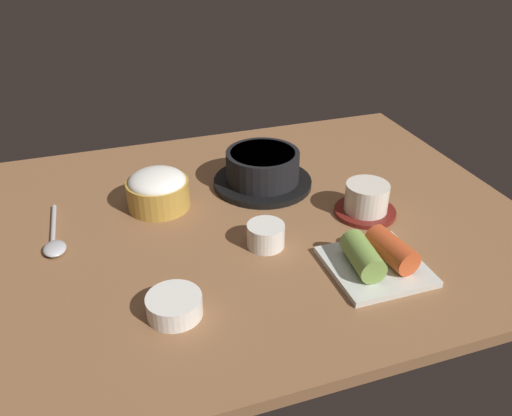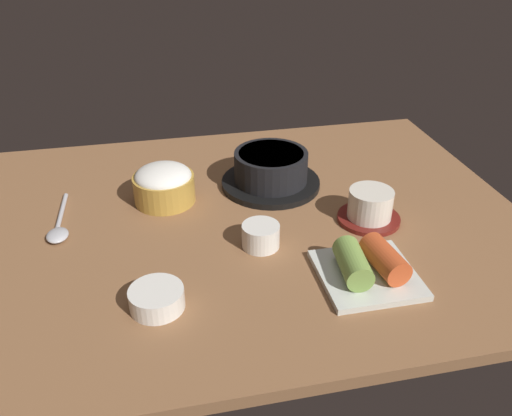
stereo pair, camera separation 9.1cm
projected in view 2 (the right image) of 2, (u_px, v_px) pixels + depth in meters
The scene contains 8 objects.
dining_table at pixel (243, 223), 94.00cm from camera, with size 100.00×76.00×2.00cm, color brown.
stone_pot at pixel (271, 170), 102.10cm from camera, with size 19.25×19.25×7.10cm.
rice_bowl at pixel (164, 184), 96.85cm from camera, with size 11.29×11.29×7.15cm.
tea_cup_with_saucer at pixel (370, 207), 91.41cm from camera, with size 10.99×10.99×5.92cm.
banchan_cup_center at pixel (261, 235), 85.10cm from camera, with size 6.15×6.15×3.93cm.
kimchi_plate at pixel (368, 267), 78.11cm from camera, with size 14.23×14.23×5.10cm.
side_bowl_near at pixel (157, 298), 72.65cm from camera, with size 7.69×7.69×3.01cm.
spoon at pixel (58, 230), 89.10cm from camera, with size 3.60×17.17×1.35cm.
Camera 2 is at (-14.18, -77.94, 51.72)cm, focal length 36.99 mm.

